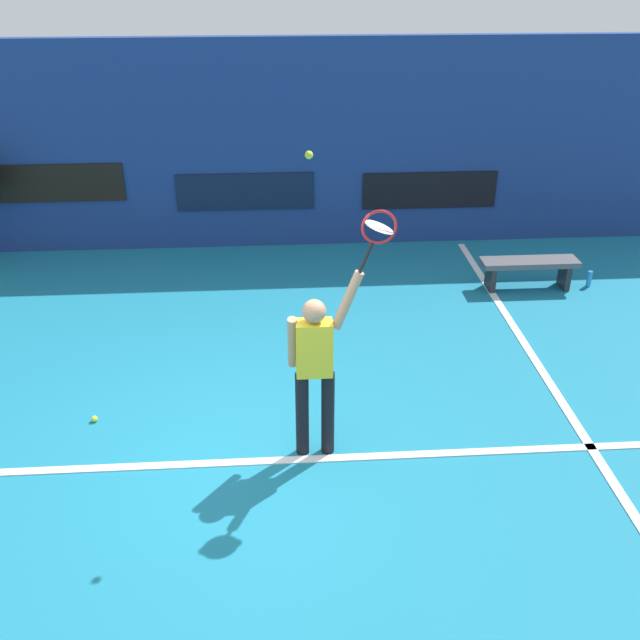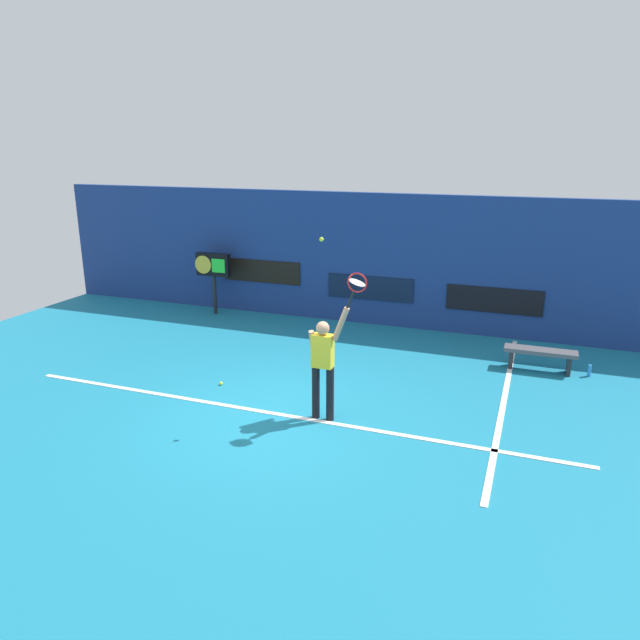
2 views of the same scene
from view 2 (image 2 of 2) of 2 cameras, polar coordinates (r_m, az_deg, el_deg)
name	(u,v)px [view 2 (image 2 of 2)]	position (r m, az deg, el deg)	size (l,w,h in m)	color
ground_plane	(276,415)	(10.18, -4.22, -9.10)	(18.00, 18.00, 0.00)	teal
back_wall	(372,260)	(14.88, 5.02, 5.79)	(18.00, 0.20, 3.28)	navy
sponsor_banner_center	(370,288)	(14.92, 4.82, 3.08)	(2.20, 0.03, 0.60)	#0C1933
sponsor_banner_portside	(262,271)	(15.93, -5.63, 4.67)	(2.20, 0.03, 0.60)	black
sponsor_banner_starboard	(494,300)	(14.43, 16.35, 1.84)	(2.20, 0.03, 0.60)	black
court_baseline	(277,414)	(10.21, -4.15, -9.00)	(10.00, 0.10, 0.01)	white
court_sideline	(504,400)	(11.21, 17.25, -7.32)	(0.10, 7.00, 0.01)	white
tennis_player	(323,362)	(9.65, 0.31, -4.02)	(0.69, 0.31, 1.97)	black
tennis_racket	(356,285)	(9.09, 3.52, 3.41)	(0.40, 0.27, 0.62)	black
tennis_ball	(321,239)	(9.18, 0.14, 7.76)	(0.07, 0.07, 0.07)	#CCE033
scoreboard_clock	(213,267)	(15.99, -10.22, 5.01)	(0.96, 0.20, 1.64)	black
court_bench	(540,355)	(12.73, 20.38, -3.13)	(1.40, 0.36, 0.45)	#4C4C51
water_bottle	(589,371)	(12.85, 24.44, -4.45)	(0.07, 0.07, 0.24)	#338CD8
spare_ball	(221,383)	(11.49, -9.48, -6.02)	(0.07, 0.07, 0.07)	#CCE033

